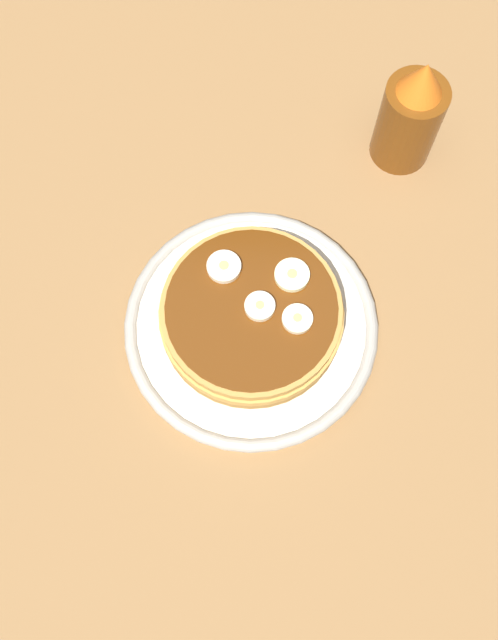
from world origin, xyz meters
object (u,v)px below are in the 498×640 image
object	(u,v)px
banana_slice_2	(222,267)
banana_slice_3	(295,319)
plate	(249,327)
banana_slice_0	(257,306)
syrup_bottle	(408,116)
pancake_stack	(247,314)
banana_slice_1	(290,275)

from	to	relation	value
banana_slice_2	banana_slice_3	bearing A→B (deg)	-37.02
plate	banana_slice_0	xyz separation A→B (cm)	(0.71, 0.08, 5.07)
banana_slice_3	syrup_bottle	bearing A→B (deg)	62.03
plate	pancake_stack	world-z (taller)	pancake_stack
banana_slice_0	banana_slice_2	xyz separation A→B (cm)	(-3.09, 3.55, -0.02)
pancake_stack	banana_slice_0	distance (cm)	2.50
banana_slice_0	banana_slice_1	distance (cm)	3.94
banana_slice_2	syrup_bottle	size ratio (longest dim) A/B	0.23
banana_slice_1	banana_slice_2	xyz separation A→B (cm)	(-5.83, 0.71, 0.01)
banana_slice_2	banana_slice_1	bearing A→B (deg)	-6.97
banana_slice_2	banana_slice_3	distance (cm)	7.80
banana_slice_1	banana_slice_2	bearing A→B (deg)	173.03
banana_slice_1	pancake_stack	bearing A→B (deg)	-142.95
banana_slice_0	banana_slice_3	bearing A→B (deg)	-20.15
banana_slice_3	banana_slice_0	bearing A→B (deg)	159.85
banana_slice_3	banana_slice_2	bearing A→B (deg)	142.98
syrup_bottle	banana_slice_3	bearing A→B (deg)	-117.97
banana_slice_0	banana_slice_2	distance (cm)	4.70
plate	banana_slice_2	size ratio (longest dim) A/B	7.73
pancake_stack	syrup_bottle	world-z (taller)	syrup_bottle
banana_slice_0	banana_slice_3	world-z (taller)	same
banana_slice_1	syrup_bottle	distance (cm)	20.27
syrup_bottle	banana_slice_2	bearing A→B (deg)	-137.08
plate	banana_slice_0	bearing A→B (deg)	6.10
banana_slice_2	banana_slice_3	size ratio (longest dim) A/B	1.14
plate	banana_slice_1	bearing A→B (deg)	40.19
pancake_stack	banana_slice_0	xyz separation A→B (cm)	(0.85, -0.12, 2.34)
pancake_stack	banana_slice_1	world-z (taller)	banana_slice_1
banana_slice_0	syrup_bottle	world-z (taller)	syrup_bottle
banana_slice_0	banana_slice_3	size ratio (longest dim) A/B	1.00
pancake_stack	banana_slice_2	size ratio (longest dim) A/B	5.63
pancake_stack	banana_slice_1	xyz separation A→B (cm)	(3.59, 2.71, 2.31)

